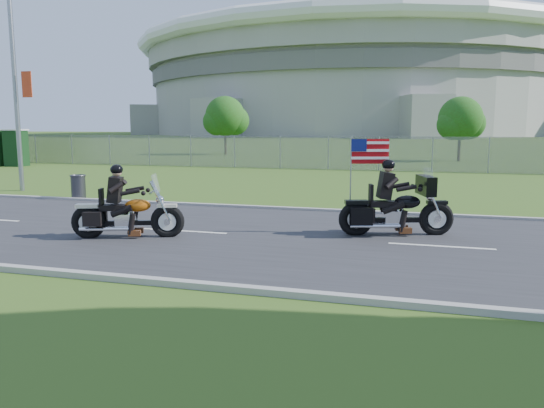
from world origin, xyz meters
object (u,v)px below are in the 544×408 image
(streetlight, at_px, (17,48))
(motorcycle_follow, at_px, (396,210))
(trash_can, at_px, (78,188))
(porta_toilet_a, at_px, (16,148))
(motorcycle_lead, at_px, (126,215))

(streetlight, bearing_deg, motorcycle_follow, -19.23)
(trash_can, bearing_deg, motorcycle_follow, -16.77)
(porta_toilet_a, bearing_deg, motorcycle_follow, -32.63)
(streetlight, height_order, porta_toilet_a, streetlight)
(trash_can, bearing_deg, motorcycle_lead, -46.03)
(motorcycle_lead, xyz_separation_m, trash_can, (-5.18, 5.37, -0.12))
(streetlight, xyz_separation_m, trash_can, (3.83, -1.86, -5.21))
(streetlight, height_order, motorcycle_lead, streetlight)
(porta_toilet_a, distance_m, trash_can, 18.77)
(motorcycle_follow, bearing_deg, porta_toilet_a, 130.22)
(streetlight, relative_size, motorcycle_lead, 4.00)
(motorcycle_lead, height_order, trash_can, motorcycle_lead)
(porta_toilet_a, height_order, motorcycle_lead, porta_toilet_a)
(motorcycle_follow, bearing_deg, trash_can, 146.07)
(motorcycle_follow, height_order, trash_can, motorcycle_follow)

